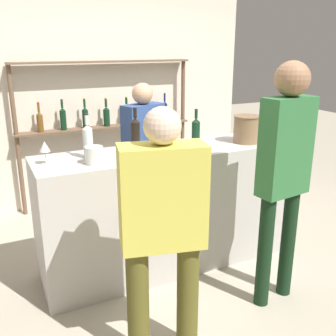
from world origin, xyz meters
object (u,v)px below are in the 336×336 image
object	(u,v)px
ice_bucket	(246,129)
customer_left	(163,222)
customer_right	(284,164)
wine_glass	(45,147)
server_behind_counter	(143,148)
cork_jar	(94,155)
counter_bottle_1	(88,141)
counter_bottle_2	(135,133)
counter_bottle_0	(196,131)

from	to	relation	value
ice_bucket	customer_left	distance (m)	1.56
ice_bucket	customer_right	distance (m)	0.79
wine_glass	server_behind_counter	world-z (taller)	server_behind_counter
wine_glass	customer_right	bearing A→B (deg)	-28.90
cork_jar	counter_bottle_1	bearing A→B (deg)	89.55
ice_bucket	customer_right	xyz separation A→B (m)	(-0.22, -0.75, -0.09)
cork_jar	customer_left	bearing A→B (deg)	-79.05
cork_jar	customer_right	size ratio (longest dim) A/B	0.07
server_behind_counter	customer_right	bearing A→B (deg)	-1.95
counter_bottle_1	customer_left	distance (m)	1.06
ice_bucket	cork_jar	xyz separation A→B (m)	(-1.41, -0.05, -0.06)
counter_bottle_2	cork_jar	size ratio (longest dim) A/B	2.64
customer_right	server_behind_counter	distance (m)	1.60
cork_jar	customer_left	distance (m)	0.89
customer_left	server_behind_counter	bearing A→B (deg)	-5.16
counter_bottle_1	counter_bottle_2	distance (m)	0.43
counter_bottle_0	wine_glass	xyz separation A→B (m)	(-1.29, -0.05, 0.01)
counter_bottle_1	counter_bottle_2	bearing A→B (deg)	10.21
counter_bottle_1	customer_left	bearing A→B (deg)	-80.87
wine_glass	counter_bottle_0	bearing A→B (deg)	2.10
counter_bottle_2	ice_bucket	bearing A→B (deg)	-10.66
counter_bottle_0	server_behind_counter	bearing A→B (deg)	110.21
ice_bucket	cork_jar	bearing A→B (deg)	-177.80
counter_bottle_0	wine_glass	size ratio (longest dim) A/B	1.79
counter_bottle_1	server_behind_counter	distance (m)	1.03
wine_glass	customer_right	world-z (taller)	customer_right
cork_jar	counter_bottle_2	bearing A→B (deg)	29.68
counter_bottle_1	wine_glass	bearing A→B (deg)	-175.46
ice_bucket	customer_left	world-z (taller)	customer_left
counter_bottle_1	server_behind_counter	size ratio (longest dim) A/B	0.22
counter_bottle_0	ice_bucket	size ratio (longest dim) A/B	1.30
counter_bottle_0	customer_left	bearing A→B (deg)	-127.90
counter_bottle_0	ice_bucket	bearing A→B (deg)	-16.49
counter_bottle_2	customer_right	world-z (taller)	customer_right
ice_bucket	cork_jar	size ratio (longest dim) A/B	1.79
customer_left	wine_glass	bearing A→B (deg)	40.00
counter_bottle_1	server_behind_counter	xyz separation A→B (m)	(0.73, 0.66, -0.30)
counter_bottle_1	wine_glass	size ratio (longest dim) A/B	2.00
counter_bottle_2	wine_glass	distance (m)	0.75
wine_glass	cork_jar	world-z (taller)	wine_glass
counter_bottle_0	counter_bottle_1	bearing A→B (deg)	-178.73
counter_bottle_1	ice_bucket	size ratio (longest dim) A/B	1.44
server_behind_counter	counter_bottle_0	bearing A→B (deg)	1.48
counter_bottle_2	cork_jar	world-z (taller)	counter_bottle_2
wine_glass	counter_bottle_2	bearing A→B (deg)	7.74
cork_jar	customer_left	world-z (taller)	customer_left
customer_left	cork_jar	bearing A→B (deg)	24.48
counter_bottle_0	counter_bottle_2	world-z (taller)	counter_bottle_2
counter_bottle_2	wine_glass	world-z (taller)	counter_bottle_2
counter_bottle_0	customer_right	bearing A→B (deg)	-75.80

